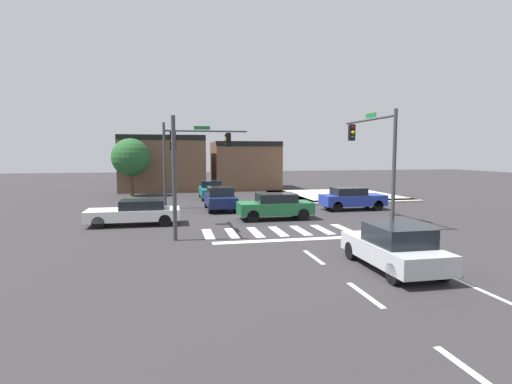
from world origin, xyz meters
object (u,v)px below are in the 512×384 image
object	(u,v)px
traffic_signal_southwest	(173,154)
car_white	(136,212)
car_green	(275,206)
traffic_signal_northwest	(194,150)
traffic_signal_southeast	(373,146)
car_blue	(352,198)
car_navy	(220,198)
car_silver	(394,247)
roadside_tree	(131,158)
car_teal	(211,190)

from	to	relation	value
traffic_signal_southwest	car_white	distance (m)	4.45
car_green	traffic_signal_northwest	bearing A→B (deg)	-54.51
traffic_signal_southeast	car_blue	world-z (taller)	traffic_signal_southeast
car_green	car_navy	bearing A→B (deg)	-58.89
traffic_signal_southeast	car_blue	size ratio (longest dim) A/B	1.41
traffic_signal_southwest	car_silver	xyz separation A→B (m)	(6.90, -7.72, -2.98)
traffic_signal_northwest	car_navy	xyz separation A→B (m)	(1.58, -1.55, -3.22)
roadside_tree	car_silver	bearing A→B (deg)	-67.68
car_green	car_white	distance (m)	7.65
traffic_signal_northwest	traffic_signal_southwest	xyz separation A→B (m)	(-1.43, -8.75, -0.29)
car_teal	car_silver	xyz separation A→B (m)	(3.80, -21.88, 0.01)
traffic_signal_southeast	roadside_tree	distance (m)	22.36
traffic_signal_southwest	car_blue	size ratio (longest dim) A/B	1.29
car_navy	roadside_tree	size ratio (longest dim) A/B	0.81
roadside_tree	traffic_signal_southwest	bearing A→B (deg)	-78.61
traffic_signal_southeast	car_green	xyz separation A→B (m)	(-4.71, 2.43, -3.38)
traffic_signal_southeast	car_navy	distance (m)	10.57
car_blue	roadside_tree	bearing A→B (deg)	141.06
car_green	car_teal	distance (m)	11.62
car_navy	car_green	size ratio (longest dim) A/B	0.98
traffic_signal_southwest	car_teal	distance (m)	14.80
car_teal	car_silver	size ratio (longest dim) A/B	1.06
car_green	traffic_signal_southeast	bearing A→B (deg)	152.68
traffic_signal_northwest	car_white	bearing A→B (deg)	-118.95
car_green	car_silver	xyz separation A→B (m)	(1.24, -10.54, -0.03)
traffic_signal_southwest	roadside_tree	xyz separation A→B (m)	(-3.59, 17.84, -0.34)
car_white	car_silver	xyz separation A→B (m)	(8.89, -10.28, 0.06)
car_blue	car_navy	bearing A→B (deg)	169.08
traffic_signal_southeast	car_blue	xyz separation A→B (m)	(1.26, 5.15, -3.38)
car_teal	traffic_signal_southwest	bearing A→B (deg)	-12.36
car_blue	car_silver	size ratio (longest dim) A/B	1.00
traffic_signal_southwest	car_navy	distance (m)	8.34
car_navy	car_green	bearing A→B (deg)	31.11
traffic_signal_southeast	car_silver	xyz separation A→B (m)	(-3.47, -8.11, -3.41)
traffic_signal_northwest	car_white	distance (m)	7.82
car_white	traffic_signal_southwest	bearing A→B (deg)	127.91
traffic_signal_southwest	car_green	distance (m)	6.98
car_navy	roadside_tree	bearing A→B (deg)	-148.16
car_blue	roadside_tree	xyz separation A→B (m)	(-15.22, 12.30, 2.61)
traffic_signal_southwest	car_teal	xyz separation A→B (m)	(3.10, 14.16, -2.99)
car_navy	traffic_signal_southwest	bearing A→B (deg)	-22.70
traffic_signal_southwest	car_navy	size ratio (longest dim) A/B	1.30
car_blue	car_silver	world-z (taller)	car_blue
car_green	car_teal	xyz separation A→B (m)	(-2.55, 11.33, -0.04)
traffic_signal_southeast	traffic_signal_southwest	xyz separation A→B (m)	(-10.37, -0.39, -0.43)
traffic_signal_northwest	traffic_signal_southeast	bearing A→B (deg)	-43.09
car_blue	car_white	distance (m)	13.95
car_silver	car_blue	bearing A→B (deg)	-19.63
car_blue	car_silver	xyz separation A→B (m)	(-4.73, -13.26, -0.03)
car_green	car_teal	size ratio (longest dim) A/B	0.96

